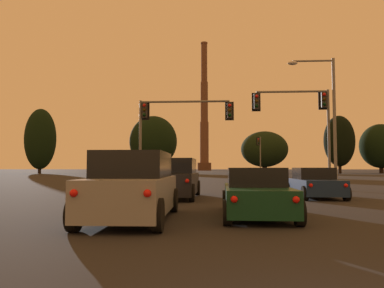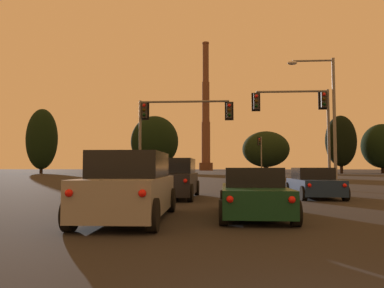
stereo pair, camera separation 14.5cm
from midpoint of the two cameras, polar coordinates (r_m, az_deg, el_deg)
name	(u,v)px [view 1 (the left image)]	position (r m, az deg, el deg)	size (l,w,h in m)	color
sedan_center_lane_second	(256,193)	(11.39, 9.34, -7.40)	(2.06, 4.73, 1.43)	#0F3823
suv_left_lane_second	(134,187)	(10.47, -9.28, -6.48)	(2.18, 4.93, 1.86)	gray
sedan_right_lane_front	(314,183)	(19.11, 17.91, -5.72)	(2.04, 4.73, 1.43)	navy
suv_left_lane_front	(175,179)	(17.71, -2.79, -5.33)	(2.18, 4.93, 1.86)	black
traffic_light_overhead_left	(172,120)	(25.07, -3.27, 3.62)	(6.46, 0.50, 5.94)	slate
traffic_light_overhead_right	(304,113)	(25.61, 16.48, 4.49)	(5.14, 0.50, 6.53)	slate
traffic_light_far_right	(259,151)	(58.04, 10.18, -1.00)	(0.78, 0.50, 6.14)	slate
street_lamp	(327,109)	(25.65, 19.73, 5.07)	(3.02, 0.36, 8.51)	slate
smokestack	(204,120)	(180.14, 1.86, 3.70)	(6.55, 6.55, 62.29)	#523427
treeline_center_left	(153,142)	(94.18, -5.97, 0.37)	(11.91, 10.72, 14.37)	black
treeline_center_right	(264,149)	(97.14, 10.93, -0.79)	(11.91, 10.72, 10.68)	black
treeline_right_mid	(339,141)	(95.34, 21.49, 0.42)	(7.17, 6.45, 13.79)	black
treeline_left_mid	(40,139)	(96.94, -22.15, 0.71)	(7.42, 6.67, 15.60)	black
treeline_far_right	(381,146)	(103.33, 26.79, -0.29)	(10.08, 9.07, 12.18)	black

